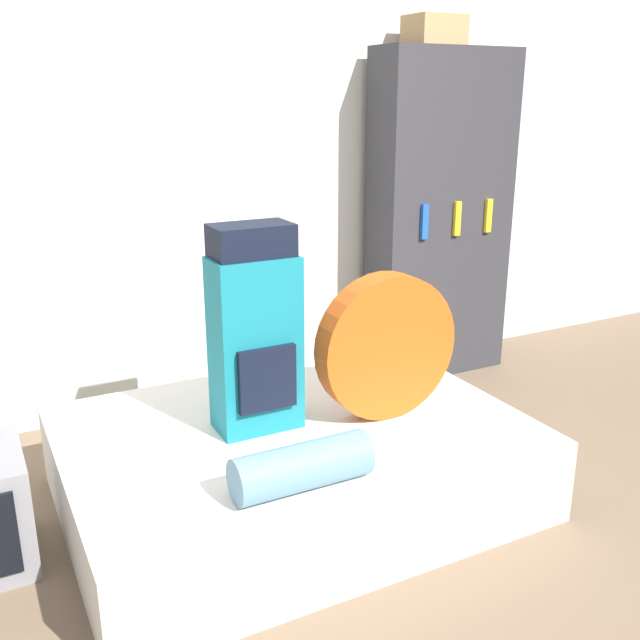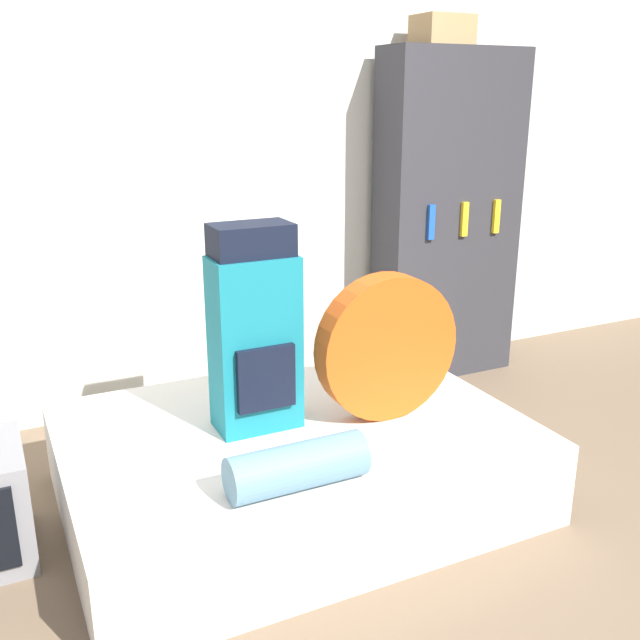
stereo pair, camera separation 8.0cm
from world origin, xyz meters
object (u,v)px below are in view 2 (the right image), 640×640
Objects in this scene: cardboard_box at (442,30)px; bookshelf at (447,219)px; tent_bag at (386,347)px; backpack at (255,332)px; sleeping_roll at (297,466)px.

bookshelf is at bearing -11.67° from cardboard_box.
cardboard_box is (-0.09, 0.02, 1.07)m from bookshelf.
bookshelf is at bearing 45.67° from tent_bag.
bookshelf is (1.09, 1.11, 0.30)m from tent_bag.
tent_bag is 1.58m from bookshelf.
backpack is 1.36× the size of tent_bag.
backpack reaches higher than sleeping_roll.
backpack is 2.84× the size of cardboard_box.
tent_bag is 1.24× the size of sleeping_roll.
bookshelf is (1.68, 1.50, 0.54)m from sleeping_roll.
tent_bag is 2.09× the size of cardboard_box.
tent_bag is (0.54, -0.15, -0.10)m from backpack.
cardboard_box is (1.59, 1.52, 1.61)m from sleeping_roll.
cardboard_box is (1.00, 1.13, 1.38)m from tent_bag.
backpack is 0.64m from sleeping_roll.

